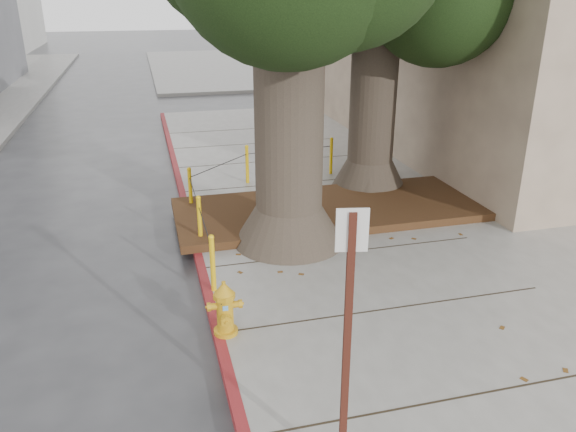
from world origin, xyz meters
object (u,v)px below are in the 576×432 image
car_silver (332,80)px  signpost (347,335)px  fire_hydrant (225,309)px  car_red (363,84)px

car_silver → signpost: bearing=163.7°
fire_hydrant → car_silver: 21.26m
signpost → car_red: signpost is taller
signpost → car_red: size_ratio=0.70×
signpost → car_silver: bearing=83.3°
car_silver → car_red: (0.75, -2.23, 0.11)m
fire_hydrant → signpost: bearing=-71.4°
car_silver → fire_hydrant: bearing=159.6°
fire_hydrant → car_red: (8.91, 17.41, 0.11)m
car_red → fire_hydrant: bearing=157.1°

